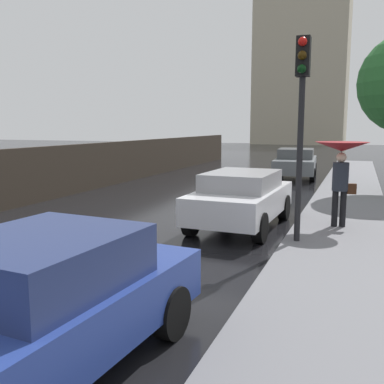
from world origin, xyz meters
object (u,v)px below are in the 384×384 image
object	(u,v)px
car_white_far_ahead	(241,197)
pedestrian_with_umbrella_near	(342,158)
traffic_light	(302,101)
car_blue_near_kerb	(35,308)
car_grey_mid_road	(296,163)

from	to	relation	value
car_white_far_ahead	pedestrian_with_umbrella_near	distance (m)	2.48
car_white_far_ahead	traffic_light	xyz separation A→B (m)	(1.52, -1.39, 2.20)
traffic_light	car_blue_near_kerb	bearing A→B (deg)	-106.99
car_grey_mid_road	car_blue_near_kerb	bearing A→B (deg)	-94.05
car_white_far_ahead	traffic_light	distance (m)	3.01
pedestrian_with_umbrella_near	traffic_light	bearing A→B (deg)	-122.71
car_blue_near_kerb	pedestrian_with_umbrella_near	xyz separation A→B (m)	(2.47, 7.35, 1.01)
traffic_light	car_white_far_ahead	bearing A→B (deg)	137.67
car_grey_mid_road	traffic_light	distance (m)	12.70
car_blue_near_kerb	car_white_far_ahead	world-z (taller)	car_blue_near_kerb
pedestrian_with_umbrella_near	car_blue_near_kerb	bearing A→B (deg)	-117.65
car_blue_near_kerb	car_white_far_ahead	size ratio (longest dim) A/B	1.07
car_grey_mid_road	car_white_far_ahead	size ratio (longest dim) A/B	1.18
car_blue_near_kerb	traffic_light	bearing A→B (deg)	77.45
car_white_far_ahead	pedestrian_with_umbrella_near	world-z (taller)	pedestrian_with_umbrella_near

